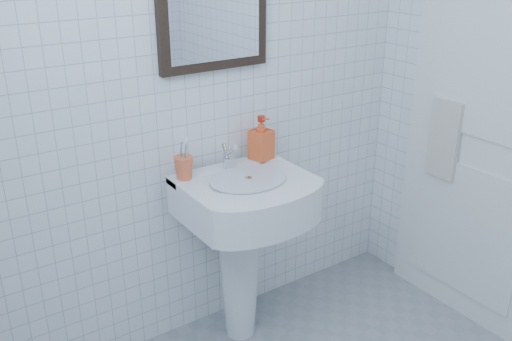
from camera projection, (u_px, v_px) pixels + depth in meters
wall_back at (199, 68)px, 2.37m from camera, size 2.20×0.02×2.50m
washbasin at (242, 231)px, 2.51m from camera, size 0.54×0.40×0.83m
faucet at (229, 158)px, 2.46m from camera, size 0.05×0.11×0.12m
toothbrush_cup at (184, 168)px, 2.36m from camera, size 0.10×0.10×0.10m
soap_dispenser at (261, 138)px, 2.55m from camera, size 0.11×0.11×0.20m
bathroom_door at (485, 120)px, 2.54m from camera, size 0.04×0.80×2.00m
towel_ring at (452, 102)px, 2.64m from camera, size 0.01×0.18×0.18m
hand_towel at (444, 139)px, 2.69m from camera, size 0.03×0.16×0.38m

